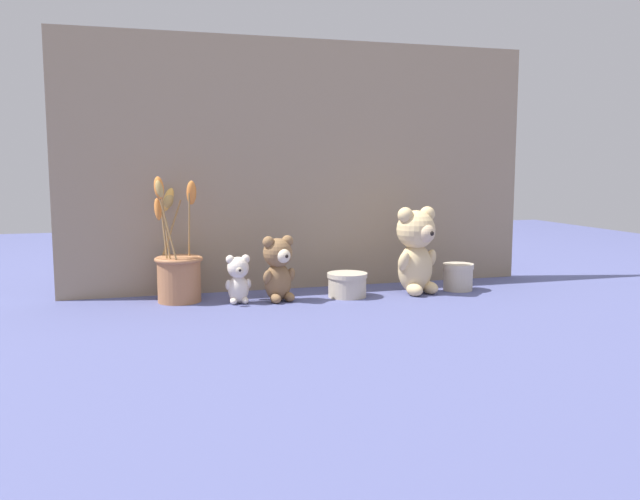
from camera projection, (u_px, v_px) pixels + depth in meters
ground_plane at (322, 298)px, 1.76m from camera, size 4.00×4.00×0.00m
backdrop_wall at (305, 166)px, 1.87m from camera, size 1.32×0.02×0.68m
teddy_bear_large at (416, 249)px, 1.81m from camera, size 0.13×0.12×0.23m
teddy_bear_medium at (279, 267)px, 1.71m from camera, size 0.09×0.09×0.17m
teddy_bear_small at (238, 278)px, 1.69m from camera, size 0.07×0.06×0.12m
flower_vase at (178, 269)px, 1.71m from camera, size 0.12×0.16×0.32m
decorative_tin_tall at (347, 285)px, 1.77m from camera, size 0.11×0.11×0.06m
decorative_tin_short at (459, 277)px, 1.86m from camera, size 0.08×0.08×0.07m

